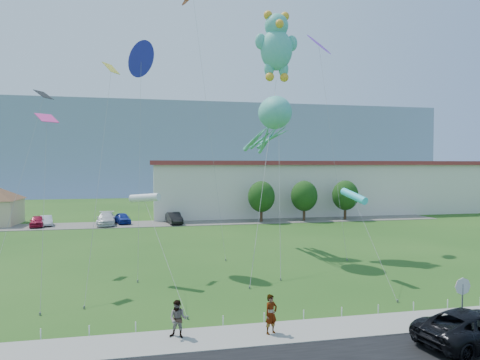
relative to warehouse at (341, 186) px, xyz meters
name	(u,v)px	position (x,y,z in m)	size (l,w,h in m)	color
ground	(238,315)	(-26.00, -44.00, -4.12)	(160.00, 160.00, 0.00)	#204A14
sidewalk	(251,335)	(-26.00, -46.75, -4.07)	(80.00, 2.50, 0.10)	gray
parking_strip	(185,223)	(-26.00, -9.00, -4.09)	(70.00, 6.00, 0.06)	#59544C
hill_ridge	(165,150)	(-26.00, 76.00, 8.38)	(160.00, 50.00, 25.00)	#748BA1
warehouse	(341,186)	(0.00, 0.00, 0.00)	(61.00, 15.00, 8.20)	beige
stop_sign	(463,291)	(-16.50, -48.21, -2.26)	(0.80, 0.07, 2.50)	slate
rope_fence	(244,319)	(-26.00, -45.30, -3.87)	(26.05, 0.05, 0.50)	white
tree_near	(261,197)	(-16.00, -10.00, -0.74)	(3.60, 3.60, 5.47)	#3F2B19
tree_mid	(304,196)	(-10.00, -10.00, -0.74)	(3.60, 3.60, 5.47)	#3F2B19
tree_far	(345,195)	(-4.00, -10.00, -0.74)	(3.60, 3.60, 5.47)	#3F2B19
suv	(473,327)	(-17.10, -49.59, -3.34)	(2.40, 5.21, 1.45)	black
pedestrian_left	(271,314)	(-25.09, -46.84, -3.15)	(0.64, 0.42, 1.74)	gray
pedestrian_right	(178,319)	(-29.17, -46.45, -3.22)	(0.79, 0.61, 1.62)	gray
parked_car_red	(37,221)	(-44.01, -9.02, -3.39)	(1.59, 3.95, 1.35)	#A61434
parked_car_silver	(46,221)	(-43.16, -8.22, -3.45)	(1.30, 3.73, 1.23)	silver
parked_car_white	(106,219)	(-35.93, -9.08, -3.30)	(2.16, 5.30, 1.54)	silver
parked_car_blue	(123,218)	(-33.99, -8.07, -3.39)	(1.59, 3.96, 1.35)	navy
parked_car_black	(174,218)	(-27.49, -9.69, -3.34)	(1.53, 4.38, 1.44)	black
octopus_kite	(271,123)	(-20.60, -30.80, 6.90)	(2.77, 12.77, 13.07)	teal
teddy_bear_kite	(276,45)	(-19.42, -28.39, 14.05)	(6.99, 12.57, 21.08)	teal
small_kite_white	(145,198)	(-30.68, -36.84, 1.31)	(2.43, 8.46, 5.91)	silver
small_kite_cyan	(354,197)	(-16.99, -38.54, 1.34)	(0.50, 6.52, 5.94)	#30C8DA
small_kite_black	(38,115)	(-38.28, -31.53, 7.09)	(2.04, 8.58, 13.27)	black
small_kite_purple	(320,49)	(-14.77, -26.89, 14.33)	(1.80, 7.71, 19.63)	purple
small_kite_pink	(46,136)	(-36.49, -37.16, 5.21)	(1.46, 6.17, 10.92)	#E8338B
small_kite_blue	(141,63)	(-30.97, -31.83, 11.06)	(1.80, 5.81, 16.21)	#2624CC
small_kite_yellow	(108,93)	(-33.20, -33.44, 8.53)	(1.38, 9.97, 15.09)	yellow
small_kite_orange	(194,0)	(-26.27, -24.15, 19.02)	(2.71, 8.65, 24.57)	#D44B17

